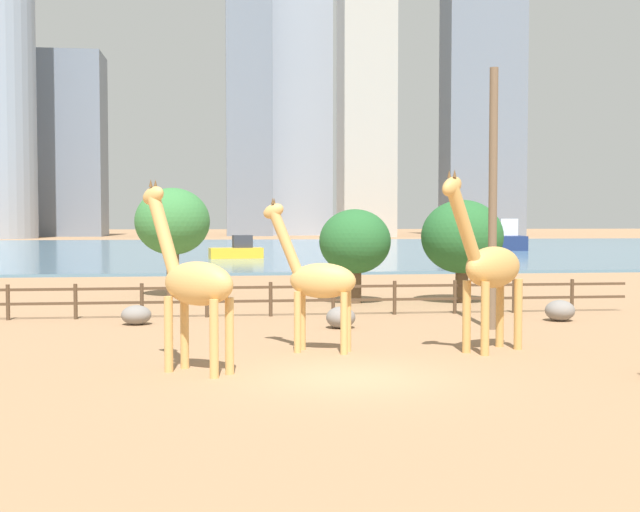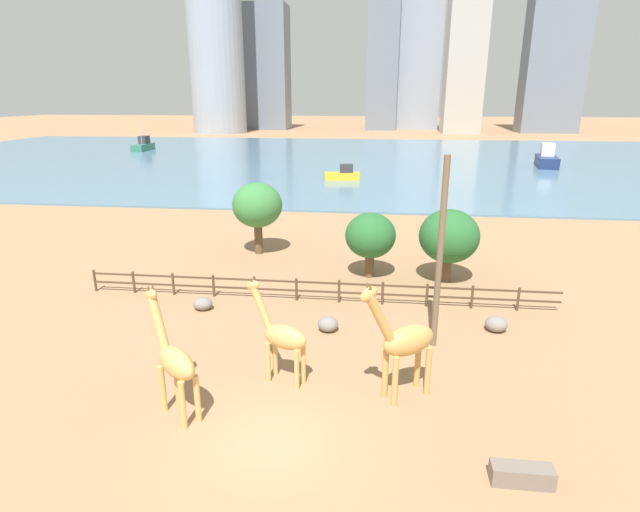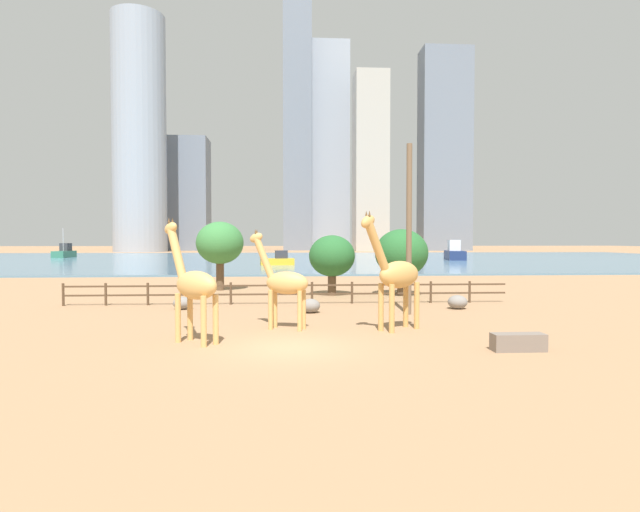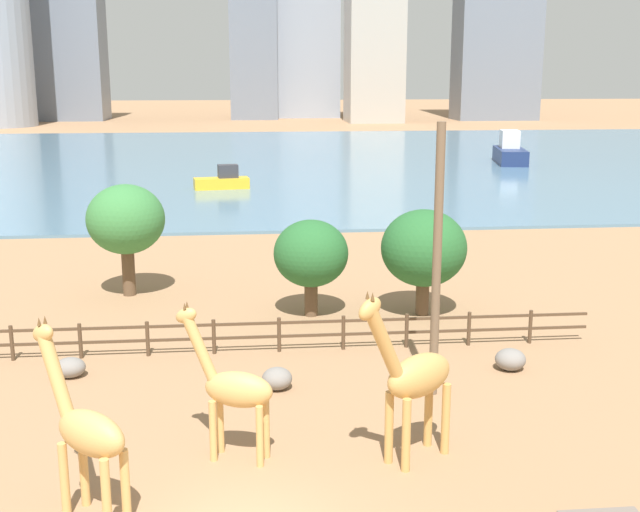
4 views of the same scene
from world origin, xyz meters
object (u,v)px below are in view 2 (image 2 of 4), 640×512
utility_pole (440,255)px  boat_tug (343,174)px  giraffe_young (282,336)px  giraffe_tall (404,341)px  boat_sailboat (143,146)px  feeding_trough (522,475)px  boat_ferry (547,159)px  giraffe_companion (174,361)px  tree_right_tall (370,236)px  boulder_near_fence (328,324)px  tree_center_broad (257,206)px  boulder_small (203,304)px  tree_left_large (449,236)px  boulder_by_pole (496,324)px

utility_pole → boat_tug: utility_pole is taller
giraffe_young → giraffe_tall: bearing=-166.7°
utility_pole → boat_sailboat: 93.87m
feeding_trough → boat_ferry: 74.62m
giraffe_tall → giraffe_companion: 8.24m
utility_pole → tree_right_tall: (-3.15, 8.82, -1.66)m
tree_right_tall → boat_sailboat: 84.75m
giraffe_tall → boulder_near_fence: bearing=-92.4°
giraffe_young → boat_ferry: (30.02, 66.63, -0.59)m
boat_tug → tree_center_broad: bearing=75.1°
boat_ferry → tree_center_broad: bearing=-24.2°
giraffe_tall → boulder_small: giraffe_tall is taller
boulder_small → feeding_trough: bearing=-39.1°
giraffe_companion → tree_center_broad: (-1.64, 19.23, 1.36)m
boat_ferry → boulder_small: bearing=-19.9°
boat_sailboat → tree_left_large: bearing=35.9°
tree_right_tall → boat_tug: 37.28m
giraffe_young → boat_tug: (-1.25, 49.61, -1.09)m
tree_left_large → boat_ferry: (22.15, 54.34, -1.48)m
boulder_by_pole → boulder_small: 15.07m
boulder_small → feeding_trough: (13.62, -11.08, -0.04)m
boulder_by_pole → boat_sailboat: (-54.40, 76.79, 0.81)m
giraffe_companion → tree_left_large: bearing=-87.3°
boulder_small → tree_left_large: tree_left_large is taller
giraffe_companion → boulder_near_fence: 8.80m
boulder_by_pole → boat_tug: 45.29m
boulder_near_fence → tree_right_tall: size_ratio=0.24×
tree_left_large → boat_tug: (-9.12, 37.31, -1.98)m
boat_tug → feeding_trough: bearing=91.2°
giraffe_young → boulder_small: bearing=-28.8°
giraffe_companion → boat_ferry: 76.83m
boulder_small → boat_sailboat: 85.58m
boat_ferry → boat_sailboat: size_ratio=1.28×
giraffe_companion → feeding_trough: (11.33, -2.07, -1.86)m
giraffe_tall → giraffe_young: bearing=-41.9°
giraffe_young → boulder_small: (-5.58, 6.41, -1.65)m
feeding_trough → tree_center_broad: size_ratio=0.35×
boulder_near_fence → feeding_trough: boulder_near_fence is taller
utility_pole → boulder_near_fence: (-4.96, 0.85, -3.96)m
feeding_trough → boat_ferry: boat_ferry is taller
boat_ferry → utility_pole: bearing=-10.0°
tree_left_large → tree_center_broad: bearing=161.3°
giraffe_companion → giraffe_tall: bearing=-126.2°
giraffe_tall → boat_tug: size_ratio=1.02×
boulder_by_pole → boat_sailboat: size_ratio=0.16×
boat_ferry → boat_tug: 35.61m
boulder_near_fence → boulder_small: 7.14m
boulder_small → boat_tug: 43.41m
boat_ferry → boulder_near_fence: bearing=-14.1°
feeding_trough → tree_center_broad: (-12.97, 21.30, 3.22)m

